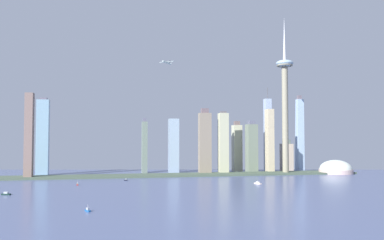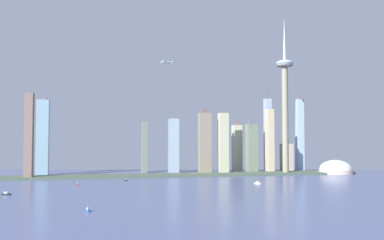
% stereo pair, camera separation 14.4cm
% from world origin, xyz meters
% --- Properties ---
extents(ground_plane, '(6000.00, 6000.00, 0.00)m').
position_xyz_m(ground_plane, '(0.00, 0.00, 0.00)').
color(ground_plane, '#4E5A83').
extents(waterfront_pier, '(785.32, 65.08, 3.50)m').
position_xyz_m(waterfront_pier, '(0.00, 499.49, 1.75)').
color(waterfront_pier, '#465746').
rests_on(waterfront_pier, ground).
extents(observation_tower, '(39.04, 39.04, 358.08)m').
position_xyz_m(observation_tower, '(237.20, 500.58, 178.90)').
color(observation_tower, gray).
rests_on(observation_tower, ground).
extents(stadium_dome, '(74.96, 74.96, 41.95)m').
position_xyz_m(stadium_dome, '(352.43, 486.58, 8.59)').
color(stadium_dome, '#C3A8A2').
rests_on(stadium_dome, ground).
extents(skyscraper_0, '(20.95, 20.11, 141.10)m').
position_xyz_m(skyscraper_0, '(99.36, 527.80, 69.16)').
color(skyscraper_0, '#B7B793').
rests_on(skyscraper_0, ground).
extents(skyscraper_1, '(27.11, 18.45, 147.13)m').
position_xyz_m(skyscraper_1, '(56.49, 527.76, 70.20)').
color(skyscraper_1, gray).
rests_on(skyscraper_1, ground).
extents(skyscraper_2, '(15.59, 18.47, 170.90)m').
position_xyz_m(skyscraper_2, '(-310.09, 500.26, 85.45)').
color(skyscraper_2, '#7E665D').
rests_on(skyscraper_2, ground).
extents(skyscraper_3, '(23.50, 24.77, 120.72)m').
position_xyz_m(skyscraper_3, '(171.13, 541.01, 57.64)').
color(skyscraper_3, slate).
rests_on(skyscraper_3, ground).
extents(skyscraper_4, '(26.35, 22.37, 76.53)m').
position_xyz_m(skyscraper_4, '(268.89, 565.38, 35.13)').
color(skyscraper_4, '#BBA893').
rests_on(skyscraper_4, ground).
extents(skyscraper_5, '(12.12, 27.14, 126.94)m').
position_xyz_m(skyscraper_5, '(-74.28, 583.03, 60.69)').
color(skyscraper_5, slate).
rests_on(skyscraper_5, ground).
extents(skyscraper_6, '(14.76, 23.55, 147.78)m').
position_xyz_m(skyscraper_6, '(213.13, 534.99, 73.89)').
color(skyscraper_6, '#BFB08F').
rests_on(skyscraper_6, ground).
extents(skyscraper_7, '(25.69, 16.55, 167.68)m').
position_xyz_m(skyscraper_7, '(-294.70, 561.24, 82.44)').
color(skyscraper_7, '#84ACC2').
rests_on(skyscraper_7, ground).
extents(skyscraper_8, '(20.95, 22.59, 121.36)m').
position_xyz_m(skyscraper_8, '(150.26, 587.82, 57.61)').
color(skyscraper_8, '#BABA99').
rests_on(skyscraper_8, ground).
extents(skyscraper_9, '(16.27, 24.71, 188.26)m').
position_xyz_m(skyscraper_9, '(316.99, 595.08, 90.95)').
color(skyscraper_9, '#9BB7D5').
rests_on(skyscraper_9, ground).
extents(skyscraper_10, '(22.34, 27.88, 124.89)m').
position_xyz_m(skyscraper_10, '(-8.11, 570.88, 62.44)').
color(skyscraper_10, '#91A9BC').
rests_on(skyscraper_10, ground).
extents(skyscraper_11, '(14.87, 17.23, 203.43)m').
position_xyz_m(skyscraper_11, '(222.48, 569.37, 87.90)').
color(skyscraper_11, '#9AACCB').
rests_on(skyscraper_11, ground).
extents(boat_0, '(3.54, 9.47, 7.35)m').
position_xyz_m(boat_0, '(-203.22, 368.85, 1.54)').
color(boat_0, '#B2251A').
rests_on(boat_0, ground).
extents(boat_1, '(9.43, 16.40, 7.47)m').
position_xyz_m(boat_1, '(105.62, 324.54, 1.55)').
color(boat_1, beige).
rests_on(boat_1, ground).
extents(boat_2, '(7.35, 9.89, 7.61)m').
position_xyz_m(boat_2, '(-168.33, 116.84, 1.49)').
color(boat_2, '#174E91').
rests_on(boat_2, ground).
extents(boat_3, '(6.31, 2.81, 3.98)m').
position_xyz_m(boat_3, '(-120.01, 424.56, 1.42)').
color(boat_3, black).
rests_on(boat_3, ground).
extents(boat_4, '(13.74, 8.16, 4.50)m').
position_xyz_m(boat_4, '(-291.19, 267.39, 1.62)').
color(boat_4, black).
rests_on(boat_4, ground).
extents(airplane, '(29.66, 29.39, 8.57)m').
position_xyz_m(airplane, '(-34.47, 494.77, 241.73)').
color(airplane, silver).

